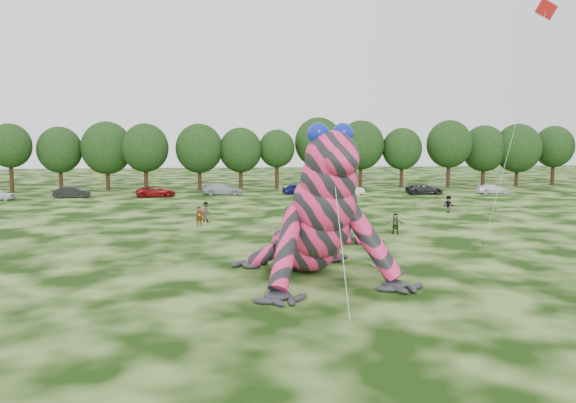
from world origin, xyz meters
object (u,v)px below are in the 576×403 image
(tree_8, at_px, (241,159))
(car_4, at_px, (297,189))
(spectator_0, at_px, (199,216))
(tree_7, at_px, (199,157))
(tree_12, at_px, (402,158))
(tree_16, at_px, (554,155))
(spectator_2, at_px, (448,204))
(tree_10, at_px, (318,153))
(tree_5, at_px, (107,156))
(tree_11, at_px, (361,154))
(spectator_5, at_px, (395,224))
(tree_14, at_px, (484,156))
(inflatable_gecko, at_px, (302,198))
(flying_kite, at_px, (541,28))
(tree_3, at_px, (10,158))
(spectator_1, at_px, (206,212))
(car_3, at_px, (223,189))
(car_6, at_px, (425,189))
(car_5, at_px, (347,189))
(tree_9, at_px, (277,159))
(tree_15, at_px, (517,155))
(car_7, at_px, (493,189))
(tree_6, at_px, (145,157))
(tree_13, at_px, (449,154))
(tree_4, at_px, (60,159))
(car_1, at_px, (72,192))
(car_2, at_px, (156,192))

(tree_8, relative_size, car_4, 2.22)
(spectator_0, bearing_deg, tree_7, 86.83)
(tree_8, xyz_separation_m, tree_12, (24.23, 0.75, 0.01))
(tree_16, bearing_deg, spectator_0, -146.68)
(spectator_2, distance_m, spectator_0, 24.95)
(tree_10, bearing_deg, tree_5, -179.73)
(tree_11, height_order, spectator_5, tree_11)
(tree_16, bearing_deg, tree_5, -179.22)
(tree_14, distance_m, tree_16, 12.01)
(inflatable_gecko, bearing_deg, flying_kite, -2.64)
(tree_5, height_order, tree_12, tree_5)
(tree_7, bearing_deg, tree_5, 172.87)
(tree_3, bearing_deg, spectator_1, -49.16)
(car_3, height_order, car_4, car_3)
(tree_7, relative_size, car_6, 1.94)
(tree_7, bearing_deg, spectator_1, -87.16)
(car_5, distance_m, spectator_5, 30.45)
(spectator_0, bearing_deg, flying_kite, -38.61)
(inflatable_gecko, bearing_deg, spectator_5, 38.48)
(tree_9, bearing_deg, car_5, -48.83)
(flying_kite, xyz_separation_m, car_5, (-3.16, 38.62, -13.38))
(car_4, bearing_deg, car_3, 76.22)
(tree_15, height_order, spectator_2, tree_15)
(tree_12, bearing_deg, flying_kite, -98.79)
(tree_11, relative_size, tree_14, 1.07)
(car_4, xyz_separation_m, car_7, (26.04, -2.49, -0.05))
(inflatable_gecko, relative_size, tree_6, 1.72)
(tree_8, xyz_separation_m, tree_13, (31.35, 0.14, 0.59))
(tree_5, relative_size, tree_8, 1.10)
(tree_14, bearing_deg, tree_7, -177.48)
(inflatable_gecko, distance_m, tree_9, 50.78)
(tree_11, bearing_deg, tree_4, 179.32)
(tree_10, bearing_deg, car_5, -79.63)
(tree_15, distance_m, car_1, 64.91)
(tree_14, bearing_deg, tree_6, -177.71)
(car_2, height_order, car_4, car_2)
(tree_9, xyz_separation_m, spectator_1, (-9.60, -31.72, -3.42))
(tree_15, xyz_separation_m, car_5, (-29.12, -9.91, -4.07))
(tree_5, height_order, spectator_1, tree_5)
(car_6, relative_size, car_7, 1.12)
(tree_4, distance_m, spectator_1, 39.41)
(inflatable_gecko, bearing_deg, tree_5, 99.43)
(tree_14, bearing_deg, spectator_2, -121.39)
(tree_4, bearing_deg, car_4, -16.12)
(tree_14, relative_size, car_3, 1.81)
(tree_16, xyz_separation_m, car_4, (-42.47, -10.08, -4.00))
(tree_3, xyz_separation_m, tree_8, (31.50, -0.08, -0.25))
(inflatable_gecko, relative_size, tree_13, 1.61)
(car_7, bearing_deg, tree_5, 82.57)
(car_6, bearing_deg, spectator_5, 156.62)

